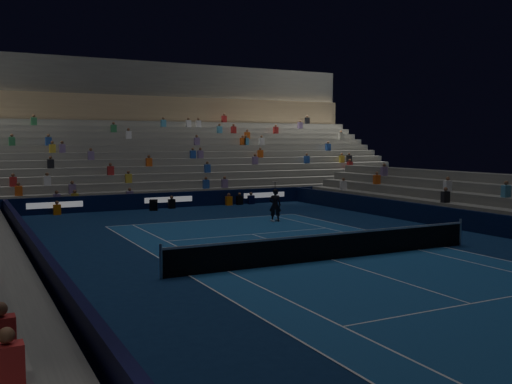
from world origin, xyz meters
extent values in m
plane|color=#0B2147|center=(0.00, 0.00, 0.00)|extent=(90.00, 90.00, 0.00)
cube|color=navy|center=(0.00, 0.00, 0.01)|extent=(10.97, 23.77, 0.01)
cube|color=black|center=(0.00, 18.50, 0.50)|extent=(44.00, 0.25, 1.00)
cube|color=black|center=(-9.70, 0.00, 0.50)|extent=(0.25, 37.00, 1.00)
cube|color=gray|center=(0.00, 19.50, 0.25)|extent=(44.00, 1.00, 0.50)
cube|color=gray|center=(0.00, 20.50, 0.50)|extent=(44.00, 1.00, 1.00)
cube|color=gray|center=(0.00, 21.50, 0.75)|extent=(44.00, 1.00, 1.50)
cube|color=gray|center=(0.00, 22.50, 1.00)|extent=(44.00, 1.00, 2.00)
cube|color=gray|center=(0.00, 23.50, 1.25)|extent=(44.00, 1.00, 2.50)
cube|color=gray|center=(0.00, 24.50, 1.50)|extent=(44.00, 1.00, 3.00)
cube|color=gray|center=(0.00, 25.50, 1.75)|extent=(44.00, 1.00, 3.50)
cube|color=gray|center=(0.00, 26.50, 2.00)|extent=(44.00, 1.00, 4.00)
cube|color=gray|center=(0.00, 27.50, 2.25)|extent=(44.00, 1.00, 4.50)
cube|color=gray|center=(0.00, 28.50, 2.50)|extent=(44.00, 1.00, 5.00)
cube|color=gray|center=(0.00, 29.50, 2.75)|extent=(44.00, 1.00, 5.50)
cube|color=gray|center=(0.00, 30.50, 3.00)|extent=(44.00, 1.00, 6.00)
cube|color=#947D5B|center=(0.00, 31.60, 7.10)|extent=(44.00, 0.60, 2.20)
cube|color=#4D4D4A|center=(0.00, 33.00, 9.70)|extent=(44.00, 2.40, 3.00)
cube|color=slate|center=(-10.50, 0.00, 0.25)|extent=(1.00, 37.00, 0.50)
cylinder|color=#B2B2B7|center=(-6.40, 0.00, 0.55)|extent=(0.10, 0.10, 1.10)
cylinder|color=#B2B2B7|center=(6.40, 0.00, 0.55)|extent=(0.10, 0.10, 1.10)
cube|color=black|center=(0.00, 0.00, 0.45)|extent=(12.80, 0.03, 0.90)
cube|color=white|center=(0.00, 0.00, 0.94)|extent=(12.80, 0.04, 0.08)
imported|color=black|center=(3.04, 9.69, 0.88)|extent=(0.76, 0.64, 1.77)
cube|color=black|center=(-1.25, 17.59, 0.33)|extent=(0.66, 0.73, 0.66)
cylinder|color=black|center=(-1.25, 17.12, 0.53)|extent=(0.26, 0.38, 0.16)
camera|label=1|loc=(-11.77, -16.95, 4.26)|focal=40.23mm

